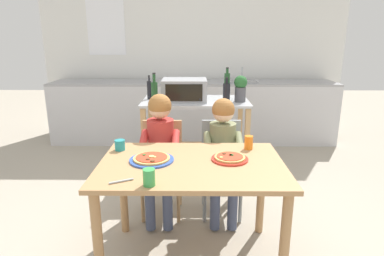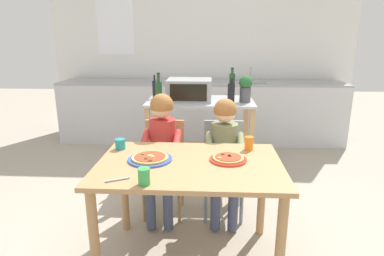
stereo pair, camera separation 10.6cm
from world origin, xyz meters
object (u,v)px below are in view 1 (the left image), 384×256
at_px(drinking_cup_orange, 249,143).
at_px(drinking_cup_teal, 120,145).
at_px(bottle_tall_green_wine, 149,90).
at_px(dining_table, 192,178).
at_px(pizza_plate_red_rimmed, 230,158).
at_px(child_in_red_shirt, 160,143).
at_px(bottle_squat_spirits, 226,92).
at_px(dining_chair_right, 221,161).
at_px(drinking_cup_green, 149,177).
at_px(pizza_plate_blue_rimmed, 152,159).
at_px(bottle_clear_vinegar, 227,86).
at_px(serving_spoon, 121,181).
at_px(potted_herb_plant, 240,88).
at_px(child_in_olive_shirt, 223,145).
at_px(dining_chair_left, 162,161).
at_px(toaster_oven, 184,90).
at_px(kitchen_island_cart, 195,126).
at_px(bottle_slim_sauce, 154,92).

xyz_separation_m(drinking_cup_orange, drinking_cup_teal, (-0.93, -0.03, -0.01)).
distance_m(bottle_tall_green_wine, dining_table, 1.60).
distance_m(pizza_plate_red_rimmed, drinking_cup_teal, 0.80).
bearing_deg(child_in_red_shirt, dining_table, -64.60).
xyz_separation_m(bottle_squat_spirits, dining_chair_right, (-0.09, -0.61, -0.50)).
relative_size(child_in_red_shirt, drinking_cup_green, 10.99).
height_order(dining_chair_right, pizza_plate_blue_rimmed, dining_chair_right).
xyz_separation_m(child_in_red_shirt, drinking_cup_teal, (-0.26, -0.32, 0.09)).
relative_size(bottle_squat_spirits, bottle_clear_vinegar, 0.75).
height_order(bottle_squat_spirits, serving_spoon, bottle_squat_spirits).
bearing_deg(bottle_clear_vinegar, drinking_cup_orange, -87.06).
height_order(potted_herb_plant, child_in_olive_shirt, potted_herb_plant).
bearing_deg(dining_table, drinking_cup_green, -124.11).
bearing_deg(drinking_cup_teal, child_in_red_shirt, 51.46).
bearing_deg(bottle_squat_spirits, pizza_plate_blue_rimmed, -115.52).
distance_m(bottle_squat_spirits, child_in_olive_shirt, 0.81).
bearing_deg(bottle_tall_green_wine, drinking_cup_orange, -54.17).
height_order(bottle_tall_green_wine, dining_chair_left, bottle_tall_green_wine).
relative_size(toaster_oven, bottle_tall_green_wine, 1.81).
relative_size(bottle_clear_vinegar, serving_spoon, 2.47).
bearing_deg(bottle_squat_spirits, kitchen_island_cart, 157.05).
relative_size(bottle_slim_sauce, potted_herb_plant, 1.17).
relative_size(bottle_tall_green_wine, pizza_plate_blue_rimmed, 0.87).
bearing_deg(bottle_slim_sauce, bottle_clear_vinegar, 17.39).
relative_size(drinking_cup_orange, drinking_cup_teal, 1.30).
bearing_deg(kitchen_island_cart, dining_chair_right, -73.16).
distance_m(bottle_clear_vinegar, child_in_olive_shirt, 0.93).
distance_m(bottle_slim_sauce, bottle_tall_green_wine, 0.32).
relative_size(kitchen_island_cart, drinking_cup_orange, 11.34).
relative_size(child_in_red_shirt, pizza_plate_blue_rimmed, 3.60).
bearing_deg(kitchen_island_cart, dining_chair_left, -111.17).
height_order(potted_herb_plant, drinking_cup_teal, potted_herb_plant).
distance_m(potted_herb_plant, child_in_red_shirt, 1.14).
xyz_separation_m(child_in_red_shirt, drinking_cup_green, (0.03, -0.90, 0.10)).
bearing_deg(kitchen_island_cart, pizza_plate_blue_rimmed, -101.79).
xyz_separation_m(pizza_plate_red_rimmed, drinking_cup_green, (-0.49, -0.39, 0.04)).
bearing_deg(toaster_oven, dining_table, -86.45).
relative_size(bottle_squat_spirits, drinking_cup_teal, 3.40).
bearing_deg(bottle_tall_green_wine, bottle_squat_spirits, -13.18).
height_order(bottle_clear_vinegar, child_in_red_shirt, bottle_clear_vinegar).
distance_m(bottle_squat_spirits, drinking_cup_green, 1.75).
distance_m(kitchen_island_cart, bottle_squat_spirits, 0.52).
xyz_separation_m(bottle_squat_spirits, drinking_cup_teal, (-0.86, -1.06, -0.21)).
bearing_deg(dining_chair_left, toaster_oven, 76.56).
distance_m(bottle_squat_spirits, dining_chair_right, 0.80).
bearing_deg(serving_spoon, child_in_red_shirt, 81.36).
bearing_deg(drinking_cup_orange, kitchen_island_cart, 108.34).
xyz_separation_m(potted_herb_plant, child_in_red_shirt, (-0.75, -0.79, -0.34)).
bearing_deg(potted_herb_plant, dining_chair_left, -138.15).
height_order(kitchen_island_cart, dining_table, kitchen_island_cart).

